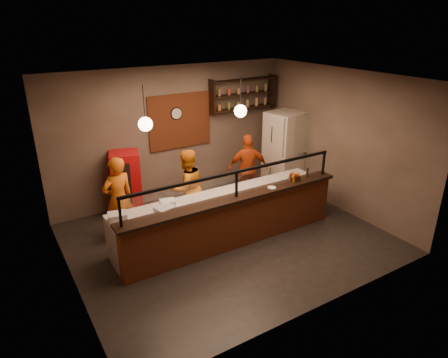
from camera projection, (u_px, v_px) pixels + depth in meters
floor at (228, 238)px, 8.16m from camera, size 6.00×6.00×0.00m
ceiling at (228, 79)px, 6.95m from camera, size 6.00×6.00×0.00m
wall_back at (173, 134)px, 9.53m from camera, size 6.00×0.00×6.00m
wall_left at (62, 200)px, 6.10m from camera, size 0.00×5.00×5.00m
wall_right at (340, 141)px, 9.01m from camera, size 0.00×5.00×5.00m
wall_front at (323, 218)px, 5.58m from camera, size 6.00×0.00×6.00m
brick_patch at (180, 121)px, 9.49m from camera, size 1.60×0.04×1.30m
service_counter at (236, 223)px, 7.73m from camera, size 4.60×0.25×1.00m
counter_ledge at (236, 198)px, 7.53m from camera, size 4.70×0.37×0.06m
worktop_cabinet at (223, 216)px, 8.16m from camera, size 4.60×0.75×0.85m
worktop at (223, 196)px, 7.99m from camera, size 4.60×0.75×0.05m
sneeze_guard at (236, 181)px, 7.41m from camera, size 4.50×0.05×0.52m
wall_shelving at (243, 94)px, 10.00m from camera, size 1.84×0.28×0.85m
wall_clock at (176, 113)px, 9.36m from camera, size 0.30×0.04×0.30m
pendant_left at (145, 124)px, 6.63m from camera, size 0.24×0.24×0.77m
pendant_right at (240, 111)px, 7.55m from camera, size 0.24×0.24×0.77m
cook_left at (118, 199)px, 7.85m from camera, size 0.71×0.53×1.75m
cook_mid at (187, 188)px, 8.44m from camera, size 0.89×0.73×1.69m
cook_right at (248, 169)px, 9.52m from camera, size 1.06×0.72×1.68m
fridge at (284, 151)px, 10.17m from camera, size 0.97×0.92×2.03m
red_cooler at (127, 184)px, 8.93m from camera, size 0.77×0.74×1.48m
pizza_dough at (224, 194)px, 8.01m from camera, size 0.48×0.48×0.01m
prep_tub_a at (118, 217)px, 6.92m from camera, size 0.35×0.30×0.16m
prep_tub_b at (168, 203)px, 7.46m from camera, size 0.31×0.27×0.14m
prep_tub_c at (165, 211)px, 7.14m from camera, size 0.37×0.32×0.16m
rolling_pin at (162, 210)px, 7.31m from camera, size 0.28×0.23×0.05m
condiment_caddy at (294, 178)px, 8.24m from camera, size 0.23×0.20×0.11m
pepper_mill at (307, 173)px, 8.39m from camera, size 0.06×0.06×0.21m
small_plate at (272, 188)px, 7.91m from camera, size 0.20×0.20×0.01m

